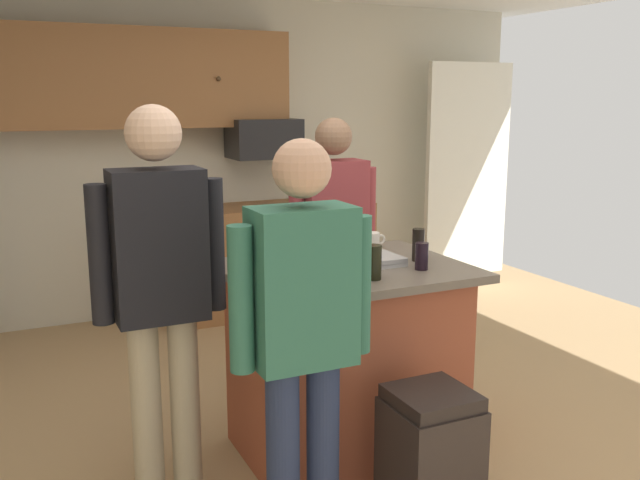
{
  "coord_description": "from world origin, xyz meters",
  "views": [
    {
      "loc": [
        -1.46,
        -2.96,
        1.78
      ],
      "look_at": [
        0.07,
        0.29,
        1.05
      ],
      "focal_mm": 39.28,
      "sensor_mm": 36.0,
      "label": 1
    }
  ],
  "objects_px": {
    "glass_short_whisky": "(418,245)",
    "glass_pilsner": "(422,256)",
    "glass_stout_tall": "(306,241)",
    "mug_ceramic_white": "(298,258)",
    "mug_blue_stoneware": "(372,241)",
    "microwave_over_range": "(264,139)",
    "tumbler_amber": "(373,262)",
    "person_guest_right": "(333,236)",
    "person_guest_by_door": "(160,281)",
    "trash_bin": "(430,460)",
    "kitchen_island": "(345,359)",
    "serving_tray": "(354,261)",
    "person_elder_center": "(303,326)",
    "glass_dark_ale": "(324,271)"
  },
  "relations": [
    {
      "from": "glass_stout_tall",
      "to": "tumbler_amber",
      "type": "bearing_deg",
      "value": -81.87
    },
    {
      "from": "person_guest_right",
      "to": "serving_tray",
      "type": "height_order",
      "value": "person_guest_right"
    },
    {
      "from": "person_guest_right",
      "to": "tumbler_amber",
      "type": "distance_m",
      "value": 1.07
    },
    {
      "from": "kitchen_island",
      "to": "serving_tray",
      "type": "xyz_separation_m",
      "value": [
        0.05,
        0.02,
        0.5
      ]
    },
    {
      "from": "glass_short_whisky",
      "to": "microwave_over_range",
      "type": "bearing_deg",
      "value": 86.84
    },
    {
      "from": "kitchen_island",
      "to": "tumbler_amber",
      "type": "relative_size",
      "value": 7.29
    },
    {
      "from": "trash_bin",
      "to": "person_guest_by_door",
      "type": "bearing_deg",
      "value": 145.0
    },
    {
      "from": "person_elder_center",
      "to": "mug_ceramic_white",
      "type": "xyz_separation_m",
      "value": [
        0.31,
        0.74,
        0.07
      ]
    },
    {
      "from": "tumbler_amber",
      "to": "glass_stout_tall",
      "type": "height_order",
      "value": "same"
    },
    {
      "from": "person_guest_by_door",
      "to": "tumbler_amber",
      "type": "height_order",
      "value": "person_guest_by_door"
    },
    {
      "from": "kitchen_island",
      "to": "mug_blue_stoneware",
      "type": "xyz_separation_m",
      "value": [
        0.3,
        0.29,
        0.53
      ]
    },
    {
      "from": "trash_bin",
      "to": "microwave_over_range",
      "type": "bearing_deg",
      "value": 81.11
    },
    {
      "from": "microwave_over_range",
      "to": "glass_stout_tall",
      "type": "distance_m",
      "value": 2.33
    },
    {
      "from": "glass_dark_ale",
      "to": "trash_bin",
      "type": "height_order",
      "value": "glass_dark_ale"
    },
    {
      "from": "mug_blue_stoneware",
      "to": "glass_pilsner",
      "type": "height_order",
      "value": "glass_pilsner"
    },
    {
      "from": "glass_dark_ale",
      "to": "mug_blue_stoneware",
      "type": "bearing_deg",
      "value": 45.23
    },
    {
      "from": "mug_ceramic_white",
      "to": "glass_short_whisky",
      "type": "distance_m",
      "value": 0.62
    },
    {
      "from": "kitchen_island",
      "to": "person_guest_right",
      "type": "bearing_deg",
      "value": 68.22
    },
    {
      "from": "glass_short_whisky",
      "to": "glass_pilsner",
      "type": "bearing_deg",
      "value": -117.79
    },
    {
      "from": "person_guest_by_door",
      "to": "mug_blue_stoneware",
      "type": "bearing_deg",
      "value": 11.89
    },
    {
      "from": "mug_blue_stoneware",
      "to": "mug_ceramic_white",
      "type": "distance_m",
      "value": 0.56
    },
    {
      "from": "glass_pilsner",
      "to": "glass_short_whisky",
      "type": "distance_m",
      "value": 0.18
    },
    {
      "from": "person_guest_right",
      "to": "trash_bin",
      "type": "relative_size",
      "value": 2.74
    },
    {
      "from": "person_guest_by_door",
      "to": "glass_dark_ale",
      "type": "relative_size",
      "value": 13.26
    },
    {
      "from": "kitchen_island",
      "to": "tumbler_amber",
      "type": "distance_m",
      "value": 0.62
    },
    {
      "from": "mug_blue_stoneware",
      "to": "mug_ceramic_white",
      "type": "bearing_deg",
      "value": -158.71
    },
    {
      "from": "glass_stout_tall",
      "to": "mug_ceramic_white",
      "type": "bearing_deg",
      "value": -122.84
    },
    {
      "from": "person_guest_right",
      "to": "tumbler_amber",
      "type": "xyz_separation_m",
      "value": [
        -0.3,
        -1.02,
        0.09
      ]
    },
    {
      "from": "mug_ceramic_white",
      "to": "glass_pilsner",
      "type": "distance_m",
      "value": 0.59
    },
    {
      "from": "person_guest_by_door",
      "to": "trash_bin",
      "type": "height_order",
      "value": "person_guest_by_door"
    },
    {
      "from": "microwave_over_range",
      "to": "mug_ceramic_white",
      "type": "xyz_separation_m",
      "value": [
        -0.74,
        -2.42,
        -0.43
      ]
    },
    {
      "from": "glass_dark_ale",
      "to": "tumbler_amber",
      "type": "bearing_deg",
      "value": 0.64
    },
    {
      "from": "kitchen_island",
      "to": "serving_tray",
      "type": "distance_m",
      "value": 0.5
    },
    {
      "from": "kitchen_island",
      "to": "glass_pilsner",
      "type": "distance_m",
      "value": 0.66
    },
    {
      "from": "glass_pilsner",
      "to": "trash_bin",
      "type": "distance_m",
      "value": 0.95
    },
    {
      "from": "trash_bin",
      "to": "serving_tray",
      "type": "bearing_deg",
      "value": 87.57
    },
    {
      "from": "microwave_over_range",
      "to": "glass_stout_tall",
      "type": "relative_size",
      "value": 3.54
    },
    {
      "from": "mug_ceramic_white",
      "to": "glass_short_whisky",
      "type": "bearing_deg",
      "value": -11.84
    },
    {
      "from": "person_elder_center",
      "to": "microwave_over_range",
      "type": "bearing_deg",
      "value": 20.11
    },
    {
      "from": "kitchen_island",
      "to": "serving_tray",
      "type": "relative_size",
      "value": 2.62
    },
    {
      "from": "person_guest_right",
      "to": "mug_blue_stoneware",
      "type": "bearing_deg",
      "value": 21.96
    },
    {
      "from": "person_guest_right",
      "to": "person_guest_by_door",
      "type": "bearing_deg",
      "value": -34.23
    },
    {
      "from": "mug_ceramic_white",
      "to": "mug_blue_stoneware",
      "type": "bearing_deg",
      "value": 21.29
    },
    {
      "from": "person_guest_right",
      "to": "glass_pilsner",
      "type": "relative_size",
      "value": 12.68
    },
    {
      "from": "microwave_over_range",
      "to": "kitchen_island",
      "type": "bearing_deg",
      "value": -101.86
    },
    {
      "from": "glass_dark_ale",
      "to": "person_guest_by_door",
      "type": "bearing_deg",
      "value": 163.61
    },
    {
      "from": "tumbler_amber",
      "to": "trash_bin",
      "type": "bearing_deg",
      "value": -87.53
    },
    {
      "from": "kitchen_island",
      "to": "glass_dark_ale",
      "type": "bearing_deg",
      "value": -132.64
    },
    {
      "from": "person_elder_center",
      "to": "person_guest_right",
      "type": "relative_size",
      "value": 0.98
    },
    {
      "from": "glass_stout_tall",
      "to": "microwave_over_range",
      "type": "bearing_deg",
      "value": 74.65
    }
  ]
}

